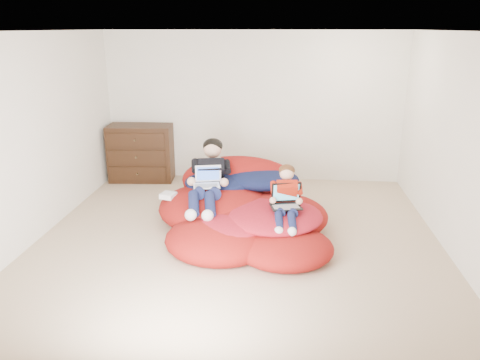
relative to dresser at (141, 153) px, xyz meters
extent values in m
cube|color=tan|center=(1.90, -2.22, -0.61)|extent=(5.10, 5.10, 0.25)
cube|color=white|center=(1.90, 0.29, 0.77)|extent=(5.10, 0.02, 2.50)
cube|color=white|center=(1.90, -4.73, 0.77)|extent=(5.10, 0.02, 2.50)
cube|color=white|center=(-0.61, -2.22, 0.77)|extent=(0.02, 5.10, 2.50)
cube|color=white|center=(4.41, -2.22, 0.77)|extent=(0.02, 5.10, 2.50)
cube|color=white|center=(1.90, -2.22, 2.03)|extent=(5.10, 5.10, 0.02)
cube|color=#321D0E|center=(0.00, 0.01, 0.00)|extent=(1.11, 0.62, 0.96)
cube|color=#321D0E|center=(0.00, -0.27, -0.29)|extent=(0.96, 0.10, 0.23)
cylinder|color=#4C3F26|center=(0.00, -0.29, -0.29)|extent=(0.03, 0.06, 0.03)
cube|color=#321D0E|center=(0.00, -0.27, 0.00)|extent=(0.96, 0.10, 0.23)
cylinder|color=#4C3F26|center=(0.00, -0.29, 0.00)|extent=(0.03, 0.06, 0.03)
cube|color=#321D0E|center=(0.00, -0.27, 0.29)|extent=(0.96, 0.10, 0.23)
cylinder|color=#4C3F26|center=(0.00, -0.29, 0.29)|extent=(0.03, 0.06, 0.03)
ellipsoid|color=#A31612|center=(1.58, -1.76, -0.26)|extent=(1.59, 1.43, 0.57)
ellipsoid|color=#A31612|center=(2.39, -1.91, -0.28)|extent=(1.30, 1.26, 0.47)
ellipsoid|color=#A31612|center=(1.98, -2.22, -0.30)|extent=(1.37, 1.09, 0.44)
ellipsoid|color=#A31612|center=(1.72, -2.56, -0.34)|extent=(1.32, 1.21, 0.44)
ellipsoid|color=#A31612|center=(2.47, -2.69, -0.35)|extent=(1.15, 1.04, 0.38)
ellipsoid|color=#A31612|center=(1.82, -1.16, -0.08)|extent=(1.70, 0.75, 0.75)
ellipsoid|color=#121A43|center=(1.56, -1.46, 0.00)|extent=(0.98, 0.80, 0.25)
ellipsoid|color=#121A43|center=(2.12, -1.37, 0.04)|extent=(1.09, 0.76, 0.26)
ellipsoid|color=red|center=(2.34, -2.25, -0.14)|extent=(1.20, 1.20, 0.22)
ellipsoid|color=red|center=(1.85, -2.48, -0.18)|extent=(0.89, 0.80, 0.16)
ellipsoid|color=silver|center=(1.52, -1.15, 0.14)|extent=(0.43, 0.27, 0.27)
cube|color=black|center=(1.46, -1.57, 0.18)|extent=(0.44, 0.56, 0.48)
sphere|color=#E0A889|center=(1.46, -1.38, 0.45)|extent=(0.25, 0.25, 0.25)
ellipsoid|color=black|center=(1.46, -1.35, 0.50)|extent=(0.28, 0.26, 0.21)
cylinder|color=#141A3F|center=(1.36, -1.95, 0.03)|extent=(0.24, 0.42, 0.22)
cylinder|color=#141A3F|center=(1.36, -2.30, 0.00)|extent=(0.20, 0.40, 0.26)
sphere|color=white|center=(1.36, -2.50, -0.07)|extent=(0.14, 0.14, 0.14)
cylinder|color=#141A3F|center=(1.56, -1.95, 0.03)|extent=(0.24, 0.42, 0.22)
cylinder|color=#141A3F|center=(1.56, -2.30, 0.00)|extent=(0.20, 0.40, 0.26)
sphere|color=white|center=(1.56, -2.50, -0.07)|extent=(0.14, 0.14, 0.14)
cube|color=red|center=(2.49, -2.14, 0.10)|extent=(0.28, 0.32, 0.39)
sphere|color=#E0A889|center=(2.49, -2.04, 0.34)|extent=(0.18, 0.18, 0.18)
ellipsoid|color=#4D2C14|center=(2.49, -2.02, 0.37)|extent=(0.20, 0.19, 0.15)
cylinder|color=#141A3F|center=(2.41, -2.37, -0.04)|extent=(0.14, 0.30, 0.16)
cylinder|color=#141A3F|center=(2.41, -2.62, -0.06)|extent=(0.12, 0.29, 0.19)
sphere|color=white|center=(2.41, -2.77, -0.11)|extent=(0.11, 0.11, 0.11)
cylinder|color=#141A3F|center=(2.56, -2.37, -0.04)|extent=(0.14, 0.30, 0.16)
cylinder|color=#141A3F|center=(2.56, -2.62, -0.06)|extent=(0.12, 0.29, 0.19)
sphere|color=white|center=(2.56, -2.77, -0.11)|extent=(0.11, 0.11, 0.11)
cube|color=white|center=(1.46, -1.93, 0.11)|extent=(0.38, 0.30, 0.01)
cube|color=gray|center=(1.46, -1.95, 0.12)|extent=(0.31, 0.19, 0.00)
cube|color=white|center=(1.46, -1.80, 0.23)|extent=(0.34, 0.13, 0.23)
cube|color=blue|center=(1.46, -1.80, 0.23)|extent=(0.30, 0.10, 0.19)
cube|color=black|center=(2.49, -2.35, 0.02)|extent=(0.41, 0.33, 0.02)
cube|color=gray|center=(2.49, -2.37, 0.03)|extent=(0.33, 0.20, 0.00)
cube|color=black|center=(2.49, -2.21, 0.15)|extent=(0.36, 0.12, 0.25)
cube|color=teal|center=(2.49, -2.22, 0.15)|extent=(0.31, 0.10, 0.20)
cube|color=white|center=(0.94, -1.89, -0.06)|extent=(0.22, 0.22, 0.07)
camera|label=1|loc=(2.44, -7.58, 2.06)|focal=35.00mm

